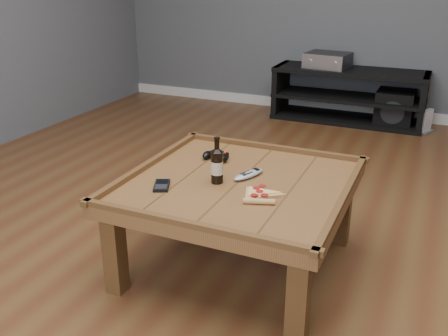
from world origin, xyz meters
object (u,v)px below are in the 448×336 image
at_px(game_controller, 216,156).
at_px(subwoofer, 394,108).
at_px(coffee_table, 239,193).
at_px(av_receiver, 328,60).
at_px(beer_bottle, 217,165).
at_px(media_console, 348,96).
at_px(remote_control, 249,174).
at_px(pizza_slice, 259,195).
at_px(smartphone, 162,185).
at_px(game_console, 426,122).

height_order(game_controller, subwoofer, game_controller).
height_order(coffee_table, av_receiver, av_receiver).
xyz_separation_m(coffee_table, beer_bottle, (-0.09, -0.05, 0.15)).
distance_m(media_console, remote_control, 2.69).
relative_size(pizza_slice, subwoofer, 0.82).
xyz_separation_m(game_controller, smartphone, (-0.08, -0.41, -0.01)).
distance_m(media_console, pizza_slice, 2.88).
relative_size(game_controller, remote_control, 0.81).
height_order(pizza_slice, game_console, pizza_slice).
xyz_separation_m(pizza_slice, av_receiver, (-0.37, 2.86, 0.11)).
bearing_deg(beer_bottle, remote_control, 46.96).
bearing_deg(subwoofer, media_console, -177.49).
bearing_deg(game_console, coffee_table, -81.69).
distance_m(beer_bottle, smartphone, 0.27).
bearing_deg(coffee_table, beer_bottle, -149.12).
bearing_deg(beer_bottle, subwoofer, 79.61).
bearing_deg(subwoofer, beer_bottle, -100.10).
height_order(game_controller, pizza_slice, game_controller).
bearing_deg(coffee_table, subwoofer, 81.17).
distance_m(game_controller, av_receiver, 2.54).
xyz_separation_m(av_receiver, subwoofer, (0.65, 0.02, -0.40)).
relative_size(subwoofer, game_console, 1.63).
bearing_deg(beer_bottle, av_receiver, 92.74).
height_order(coffee_table, game_console, coffee_table).
distance_m(pizza_slice, subwoofer, 2.91).
height_order(media_console, subwoofer, media_console).
height_order(beer_bottle, subwoofer, beer_bottle).
distance_m(pizza_slice, smartphone, 0.45).
bearing_deg(coffee_table, smartphone, -145.58).
bearing_deg(av_receiver, game_controller, -82.58).
height_order(av_receiver, subwoofer, av_receiver).
distance_m(media_console, smartphone, 2.97).
bearing_deg(game_console, subwoofer, -174.25).
relative_size(coffee_table, game_console, 4.98).
bearing_deg(smartphone, remote_control, 16.00).
bearing_deg(media_console, coffee_table, -90.00).
distance_m(coffee_table, game_controller, 0.31).
height_order(smartphone, av_receiver, av_receiver).
distance_m(coffee_table, smartphone, 0.36).
bearing_deg(game_console, beer_bottle, -83.11).
bearing_deg(media_console, smartphone, -95.69).
bearing_deg(coffee_table, pizza_slice, -38.78).
bearing_deg(media_console, pizza_slice, -87.12).
bearing_deg(pizza_slice, smartphone, 172.42).
xyz_separation_m(media_console, smartphone, (-0.29, -2.95, 0.21)).
relative_size(remote_control, subwoofer, 0.58).
relative_size(beer_bottle, pizza_slice, 0.80).
bearing_deg(game_controller, subwoofer, 93.77).
xyz_separation_m(smartphone, remote_control, (0.32, 0.27, 0.01)).
bearing_deg(game_controller, game_console, 87.15).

